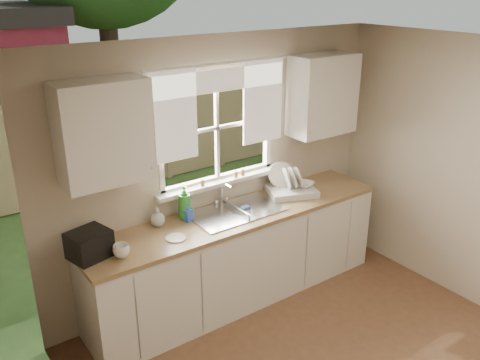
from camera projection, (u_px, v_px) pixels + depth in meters
room_walls at (394, 262)px, 3.27m from camera, size 3.62×4.02×2.50m
ceiling at (410, 63)px, 2.85m from camera, size 3.60×4.00×0.02m
window at (218, 145)px, 4.74m from camera, size 1.38×0.16×1.06m
curtains at (221, 99)px, 4.54m from camera, size 1.50×0.03×0.81m
base_cabinets at (238, 257)px, 4.89m from camera, size 3.00×0.62×0.87m
countertop at (238, 215)px, 4.72m from camera, size 3.04×0.65×0.04m
upper_cabinet_left at (104, 133)px, 3.85m from camera, size 0.70×0.33×0.80m
upper_cabinet_right at (323, 95)px, 5.10m from camera, size 0.70×0.33×0.80m
wall_outlet at (289, 167)px, 5.36m from camera, size 0.08×0.01×0.12m
sill_jars at (227, 176)px, 4.84m from camera, size 0.50×0.04×0.06m
sink at (236, 219)px, 4.76m from camera, size 0.88×0.52×0.40m
dish_rack at (291, 188)px, 5.11m from camera, size 0.57×0.51×0.31m
bowl at (305, 184)px, 5.14m from camera, size 0.24×0.24×0.05m
soap_bottle_a at (185, 202)px, 4.54m from camera, size 0.13×0.13×0.33m
soap_bottle_b at (188, 212)px, 4.54m from camera, size 0.09×0.09×0.17m
soap_bottle_c at (157, 217)px, 4.44m from camera, size 0.17×0.17×0.17m
saucer at (176, 238)px, 4.25m from camera, size 0.17×0.17×0.01m
cup at (121, 251)px, 3.96m from camera, size 0.16×0.16×0.10m
black_appliance at (89, 244)px, 3.94m from camera, size 0.35×0.32×0.22m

